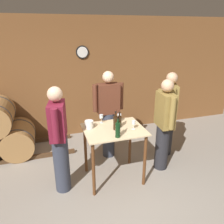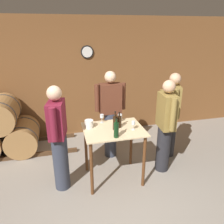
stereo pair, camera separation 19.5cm
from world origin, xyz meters
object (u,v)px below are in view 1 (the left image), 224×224
object	(u,v)px
person_visitor_with_scarf	(108,113)
wine_glass_near_right	(134,123)
wine_bottle_center	(119,121)
wine_glass_near_center	(119,116)
wine_bottle_far_left	(118,130)
person_host	(164,124)
person_visitor_bearded	(169,113)
ice_bucket	(89,124)
person_visitor_near_door	(59,139)
wine_glass_near_left	(101,117)
wine_bottle_left	(116,123)

from	to	relation	value
person_visitor_with_scarf	wine_glass_near_right	bearing A→B (deg)	-78.27
wine_bottle_center	person_visitor_with_scarf	xyz separation A→B (m)	(0.02, 0.69, -0.12)
wine_glass_near_center	wine_bottle_far_left	bearing A→B (deg)	-111.41
wine_glass_near_center	wine_glass_near_right	distance (m)	0.37
person_host	person_visitor_with_scarf	size ratio (longest dim) A/B	0.97
wine_glass_near_center	wine_glass_near_right	xyz separation A→B (m)	(0.11, -0.35, 0.01)
person_visitor_with_scarf	person_visitor_bearded	bearing A→B (deg)	-13.31
wine_bottle_center	ice_bucket	world-z (taller)	wine_bottle_center
ice_bucket	person_visitor_near_door	bearing A→B (deg)	-159.53
wine_glass_near_left	person_host	xyz separation A→B (m)	(1.05, -0.26, -0.16)
wine_bottle_center	wine_glass_near_center	size ratio (longest dim) A/B	1.86
wine_bottle_left	wine_glass_near_left	distance (m)	0.35
wine_glass_near_right	wine_bottle_left	bearing A→B (deg)	165.37
wine_bottle_far_left	person_visitor_near_door	world-z (taller)	person_visitor_near_door
wine_glass_near_right	wine_bottle_far_left	bearing A→B (deg)	-150.13
wine_bottle_center	ice_bucket	size ratio (longest dim) A/B	1.88
wine_bottle_center	wine_glass_near_left	xyz separation A→B (m)	(-0.23, 0.26, 0.01)
wine_glass_near_left	wine_glass_near_right	world-z (taller)	same
wine_bottle_far_left	wine_bottle_left	bearing A→B (deg)	78.75
wine_bottle_far_left	ice_bucket	distance (m)	0.55
person_host	wine_bottle_far_left	bearing A→B (deg)	-161.59
wine_glass_near_center	person_visitor_bearded	distance (m)	1.11
wine_glass_near_left	person_visitor_bearded	distance (m)	1.41
person_host	person_visitor_bearded	world-z (taller)	person_visitor_bearded
wine_glass_near_right	person_visitor_with_scarf	bearing A→B (deg)	101.73
wine_glass_near_center	person_host	bearing A→B (deg)	-16.54
wine_bottle_far_left	wine_bottle_left	size ratio (longest dim) A/B	1.02
wine_glass_near_left	wine_glass_near_center	xyz separation A→B (m)	(0.31, -0.04, -0.01)
wine_glass_near_right	person_visitor_near_door	bearing A→B (deg)	176.64
person_host	wine_glass_near_right	bearing A→B (deg)	-168.27
wine_bottle_left	ice_bucket	world-z (taller)	wine_bottle_left
wine_bottle_left	person_host	distance (m)	0.92
wine_glass_near_left	wine_glass_near_center	distance (m)	0.31
person_visitor_with_scarf	person_host	bearing A→B (deg)	-40.97
ice_bucket	person_visitor_near_door	world-z (taller)	person_visitor_near_door
person_visitor_with_scarf	wine_bottle_center	bearing A→B (deg)	-91.55
wine_bottle_left	wine_glass_near_left	xyz separation A→B (m)	(-0.15, 0.32, -0.01)
person_host	person_visitor_near_door	xyz separation A→B (m)	(-1.78, -0.06, 0.02)
wine_bottle_left	person_visitor_with_scarf	size ratio (longest dim) A/B	0.18
wine_glass_near_center	wine_glass_near_right	bearing A→B (deg)	-71.90
wine_glass_near_right	person_visitor_bearded	distance (m)	1.13
wine_glass_near_left	person_host	world-z (taller)	person_host
wine_glass_near_center	wine_bottle_left	bearing A→B (deg)	-119.73
wine_bottle_far_left	wine_glass_near_center	bearing A→B (deg)	68.59
wine_glass_near_center	person_visitor_bearded	world-z (taller)	person_visitor_bearded
wine_bottle_far_left	person_visitor_near_door	xyz separation A→B (m)	(-0.83, 0.25, -0.16)
wine_bottle_far_left	person_host	world-z (taller)	person_host
wine_glass_near_center	ice_bucket	size ratio (longest dim) A/B	1.01
wine_glass_near_center	person_visitor_with_scarf	xyz separation A→B (m)	(-0.06, 0.47, -0.12)
person_visitor_bearded	person_visitor_near_door	world-z (taller)	person_visitor_near_door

